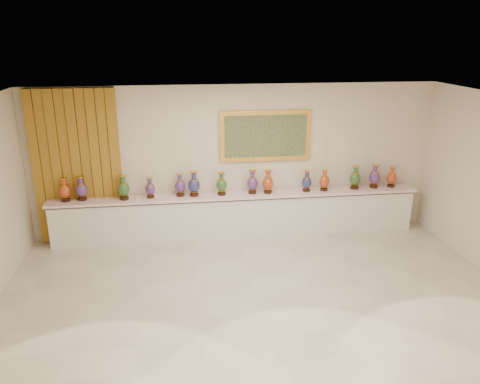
# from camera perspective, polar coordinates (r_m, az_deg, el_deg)

# --- Properties ---
(ground) EXTENTS (8.00, 8.00, 0.00)m
(ground) POSITION_cam_1_polar(r_m,az_deg,el_deg) (7.58, 1.93, -12.22)
(ground) COLOR beige
(ground) RESTS_ON ground
(room) EXTENTS (8.00, 8.00, 8.00)m
(room) POSITION_cam_1_polar(r_m,az_deg,el_deg) (9.24, -15.76, 3.50)
(room) COLOR beige
(room) RESTS_ON ground
(counter) EXTENTS (7.28, 0.48, 0.90)m
(counter) POSITION_cam_1_polar(r_m,az_deg,el_deg) (9.40, -0.33, -2.86)
(counter) COLOR white
(counter) RESTS_ON ground
(vase_0) EXTENTS (0.24, 0.24, 0.45)m
(vase_0) POSITION_cam_1_polar(r_m,az_deg,el_deg) (9.36, -20.58, 0.13)
(vase_0) COLOR #321B0D
(vase_0) RESTS_ON counter
(vase_1) EXTENTS (0.27, 0.27, 0.47)m
(vase_1) POSITION_cam_1_polar(r_m,az_deg,el_deg) (9.31, -18.77, 0.28)
(vase_1) COLOR #321B0D
(vase_1) RESTS_ON counter
(vase_2) EXTENTS (0.29, 0.29, 0.48)m
(vase_2) POSITION_cam_1_polar(r_m,az_deg,el_deg) (9.12, -14.01, 0.40)
(vase_2) COLOR #321B0D
(vase_2) RESTS_ON counter
(vase_3) EXTENTS (0.24, 0.24, 0.40)m
(vase_3) POSITION_cam_1_polar(r_m,az_deg,el_deg) (9.12, -10.90, 0.40)
(vase_3) COLOR #321B0D
(vase_3) RESTS_ON counter
(vase_4) EXTENTS (0.25, 0.25, 0.45)m
(vase_4) POSITION_cam_1_polar(r_m,az_deg,el_deg) (9.13, -7.31, 0.74)
(vase_4) COLOR #321B0D
(vase_4) RESTS_ON counter
(vase_5) EXTENTS (0.30, 0.30, 0.50)m
(vase_5) POSITION_cam_1_polar(r_m,az_deg,el_deg) (9.09, -5.63, 0.87)
(vase_5) COLOR #321B0D
(vase_5) RESTS_ON counter
(vase_6) EXTENTS (0.22, 0.22, 0.45)m
(vase_6) POSITION_cam_1_polar(r_m,az_deg,el_deg) (9.12, -2.27, 0.87)
(vase_6) COLOR #321B0D
(vase_6) RESTS_ON counter
(vase_7) EXTENTS (0.25, 0.25, 0.47)m
(vase_7) POSITION_cam_1_polar(r_m,az_deg,el_deg) (9.20, 1.53, 1.10)
(vase_7) COLOR #321B0D
(vase_7) RESTS_ON counter
(vase_8) EXTENTS (0.24, 0.24, 0.46)m
(vase_8) POSITION_cam_1_polar(r_m,az_deg,el_deg) (9.23, 3.43, 1.09)
(vase_8) COLOR #321B0D
(vase_8) RESTS_ON counter
(vase_9) EXTENTS (0.25, 0.25, 0.42)m
(vase_9) POSITION_cam_1_polar(r_m,az_deg,el_deg) (9.42, 8.13, 1.20)
(vase_9) COLOR #321B0D
(vase_9) RESTS_ON counter
(vase_10) EXTENTS (0.22, 0.22, 0.44)m
(vase_10) POSITION_cam_1_polar(r_m,az_deg,el_deg) (9.52, 10.24, 1.31)
(vase_10) COLOR #321B0D
(vase_10) RESTS_ON counter
(vase_11) EXTENTS (0.23, 0.23, 0.48)m
(vase_11) POSITION_cam_1_polar(r_m,az_deg,el_deg) (9.77, 13.85, 1.62)
(vase_11) COLOR #321B0D
(vase_11) RESTS_ON counter
(vase_12) EXTENTS (0.27, 0.27, 0.49)m
(vase_12) POSITION_cam_1_polar(r_m,az_deg,el_deg) (9.93, 16.06, 1.74)
(vase_12) COLOR #321B0D
(vase_12) RESTS_ON counter
(vase_13) EXTENTS (0.25, 0.25, 0.43)m
(vase_13) POSITION_cam_1_polar(r_m,az_deg,el_deg) (10.10, 18.01, 1.66)
(vase_13) COLOR #321B0D
(vase_13) RESTS_ON counter
(label_card) EXTENTS (0.10, 0.06, 0.00)m
(label_card) POSITION_cam_1_polar(r_m,az_deg,el_deg) (9.08, -12.23, -0.97)
(label_card) COLOR white
(label_card) RESTS_ON counter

